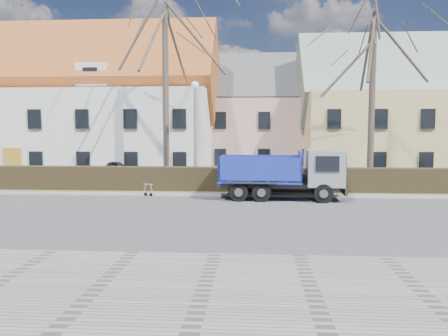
# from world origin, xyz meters

# --- Properties ---
(ground) EXTENTS (120.00, 120.00, 0.00)m
(ground) POSITION_xyz_m (0.00, 0.00, 0.00)
(ground) COLOR #3F3F41
(sidewalk_near) EXTENTS (80.00, 5.00, 0.08)m
(sidewalk_near) POSITION_xyz_m (0.00, -8.50, 0.04)
(sidewalk_near) COLOR gray
(sidewalk_near) RESTS_ON ground
(curb_far) EXTENTS (80.00, 0.30, 0.12)m
(curb_far) POSITION_xyz_m (0.00, 4.60, 0.06)
(curb_far) COLOR #A3A29E
(curb_far) RESTS_ON ground
(grass_strip) EXTENTS (80.00, 3.00, 0.10)m
(grass_strip) POSITION_xyz_m (0.00, 6.20, 0.05)
(grass_strip) COLOR #545C34
(grass_strip) RESTS_ON ground
(hedge) EXTENTS (60.00, 0.90, 1.30)m
(hedge) POSITION_xyz_m (0.00, 6.00, 0.65)
(hedge) COLOR black
(hedge) RESTS_ON ground
(building_white) EXTENTS (26.80, 10.80, 9.50)m
(building_white) POSITION_xyz_m (-13.00, 16.00, 4.75)
(building_white) COLOR white
(building_white) RESTS_ON ground
(building_pink) EXTENTS (10.80, 8.80, 8.00)m
(building_pink) POSITION_xyz_m (4.00, 20.00, 4.00)
(building_pink) COLOR tan
(building_pink) RESTS_ON ground
(building_yellow) EXTENTS (18.80, 10.80, 8.50)m
(building_yellow) POSITION_xyz_m (16.00, 17.00, 4.25)
(building_yellow) COLOR #D0B972
(building_yellow) RESTS_ON ground
(tree_1) EXTENTS (9.20, 9.20, 12.65)m
(tree_1) POSITION_xyz_m (-2.00, 8.50, 6.33)
(tree_1) COLOR #43372E
(tree_1) RESTS_ON ground
(tree_2) EXTENTS (8.00, 8.00, 11.00)m
(tree_2) POSITION_xyz_m (10.00, 8.50, 5.50)
(tree_2) COLOR #43372E
(tree_2) RESTS_ON ground
(dump_truck) EXTENTS (6.35, 2.62, 2.50)m
(dump_truck) POSITION_xyz_m (4.37, 3.92, 1.25)
(dump_truck) COLOR #162599
(dump_truck) RESTS_ON ground
(streetlight) EXTENTS (0.48, 0.48, 6.14)m
(streetlight) POSITION_xyz_m (-0.05, 7.00, 3.07)
(streetlight) COLOR #9B9FA2
(streetlight) RESTS_ON ground
(cart_frame) EXTENTS (0.89, 0.71, 0.72)m
(cart_frame) POSITION_xyz_m (-2.34, 4.46, 0.36)
(cart_frame) COLOR silver
(cart_frame) RESTS_ON ground
(parked_car_a) EXTENTS (4.47, 2.85, 1.42)m
(parked_car_a) POSITION_xyz_m (-5.89, 11.41, 0.71)
(parked_car_a) COLOR black
(parked_car_a) RESTS_ON ground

